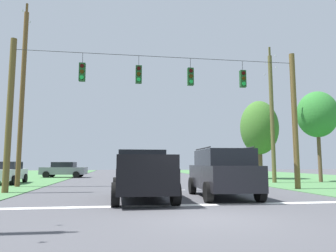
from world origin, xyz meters
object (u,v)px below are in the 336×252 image
pickup_truck (142,175)px  distant_car_oncoming (64,170)px  overhead_signal_span (162,109)px  tree_roadside_right (317,115)px  tree_roadside_far_right (259,128)px  utility_pole_mid_right (272,114)px  suv_black (222,172)px  utility_pole_near_left (22,94)px  distant_car_crossing_white (6,172)px

pickup_truck → distant_car_oncoming: pickup_truck is taller
overhead_signal_span → tree_roadside_right: size_ratio=2.22×
distant_car_oncoming → tree_roadside_far_right: 19.19m
utility_pole_mid_right → suv_black: bearing=-127.8°
pickup_truck → utility_pole_near_left: 11.27m
distant_car_oncoming → utility_pole_near_left: (-0.58, -12.32, 4.86)m
suv_black → distant_car_crossing_white: bearing=139.4°
pickup_truck → tree_roadside_far_right: bearing=50.9°
overhead_signal_span → pickup_truck: bearing=-109.7°
overhead_signal_span → suv_black: bearing=-58.7°
utility_pole_mid_right → tree_roadside_right: bearing=4.6°
utility_pole_mid_right → pickup_truck: bearing=-138.6°
suv_black → utility_pole_mid_right: utility_pole_mid_right is taller
suv_black → distant_car_crossing_white: (-11.92, 10.20, -0.27)m
distant_car_crossing_white → tree_roadside_right: tree_roadside_right is taller
distant_car_crossing_white → distant_car_oncoming: same height
distant_car_crossing_white → distant_car_oncoming: 9.76m
tree_roadside_far_right → utility_pole_near_left: bearing=-160.0°
utility_pole_near_left → tree_roadside_far_right: 19.74m
utility_pole_mid_right → tree_roadside_right: 3.88m
pickup_truck → distant_car_crossing_white: pickup_truck is taller
distant_car_oncoming → suv_black: bearing=-63.8°
overhead_signal_span → tree_roadside_far_right: overhead_signal_span is taller
utility_pole_near_left → suv_black: bearing=-35.7°
distant_car_crossing_white → utility_pole_near_left: 5.85m
overhead_signal_span → tree_roadside_right: (12.74, 5.67, 0.86)m
pickup_truck → tree_roadside_right: bearing=33.5°
pickup_truck → tree_roadside_far_right: size_ratio=0.77×
suv_black → tree_roadside_far_right: bearing=59.7°
distant_car_oncoming → tree_roadside_far_right: size_ratio=0.63×
overhead_signal_span → distant_car_crossing_white: overhead_signal_span is taller
distant_car_crossing_white → tree_roadside_far_right: bearing=11.0°
distant_car_oncoming → tree_roadside_right: (20.36, -10.62, 4.32)m
suv_black → utility_pole_mid_right: bearing=52.2°
suv_black → utility_pole_near_left: 13.46m
tree_roadside_right → utility_pole_mid_right: bearing=-175.4°
distant_car_crossing_white → utility_pole_near_left: utility_pole_near_left is taller
pickup_truck → distant_car_crossing_white: (-8.54, 10.40, -0.18)m
pickup_truck → utility_pole_mid_right: (10.17, 8.97, 4.06)m
overhead_signal_span → distant_car_crossing_white: 12.45m
pickup_truck → utility_pole_mid_right: size_ratio=0.53×
distant_car_crossing_white → distant_car_oncoming: bearing=76.9°
suv_black → overhead_signal_span: bearing=121.3°
distant_car_oncoming → tree_roadside_far_right: bearing=-17.3°
overhead_signal_span → utility_pole_near_left: utility_pole_near_left is taller
utility_pole_near_left → distant_car_crossing_white: bearing=120.1°
pickup_truck → utility_pole_near_left: bearing=132.3°
distant_car_crossing_white → utility_pole_mid_right: bearing=-4.4°
distant_car_crossing_white → tree_roadside_right: bearing=-2.8°
distant_car_crossing_white → tree_roadside_right: (22.58, -1.12, 4.32)m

